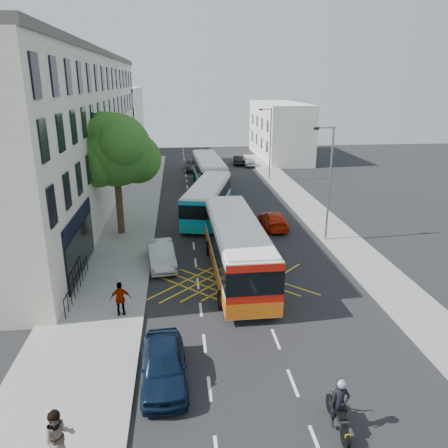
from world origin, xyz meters
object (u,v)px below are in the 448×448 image
object	(u,v)px
distant_car_silver	(249,162)
distant_car_dark	(238,160)
pedestrian_near	(59,439)
pedestrian_far	(121,299)
lamp_near	(329,178)
bus_far	(209,171)
motorbike	(339,406)
parked_car_blue	(164,365)
bus_mid	(208,199)
distant_car_grey	(194,165)
bus_near	(236,247)
lamp_far	(270,141)
street_tree	(115,151)
red_hatchback	(273,220)
parked_car_silver	(161,255)

from	to	relation	value
distant_car_silver	distant_car_dark	xyz separation A→B (m)	(-1.33, 1.53, 0.02)
pedestrian_near	pedestrian_far	world-z (taller)	pedestrian_near
lamp_near	bus_far	world-z (taller)	lamp_near
motorbike	parked_car_blue	world-z (taller)	motorbike
motorbike	distant_car_silver	distance (m)	46.92
bus_mid	distant_car_grey	xyz separation A→B (m)	(-0.41, 20.35, -0.88)
distant_car_grey	bus_near	bearing A→B (deg)	-88.95
lamp_far	motorbike	size ratio (longest dim) A/B	3.68
bus_mid	distant_car_silver	size ratio (longest dim) A/B	3.04
lamp_near	bus_mid	bearing A→B (deg)	139.95
distant_car_dark	pedestrian_near	size ratio (longest dim) A/B	1.97
motorbike	distant_car_grey	size ratio (longest dim) A/B	0.45
lamp_far	parked_car_blue	world-z (taller)	lamp_far
lamp_far	parked_car_blue	distance (m)	36.33
street_tree	distant_car_silver	size ratio (longest dim) A/B	2.47
lamp_far	distant_car_dark	xyz separation A→B (m)	(-2.03, 10.81, -3.99)
motorbike	red_hatchback	bearing A→B (deg)	85.07
bus_mid	distant_car_grey	size ratio (longest dim) A/B	2.22
distant_car_grey	pedestrian_near	distance (m)	45.43
bus_near	red_hatchback	distance (m)	9.41
bus_near	bus_mid	world-z (taller)	bus_near
bus_far	lamp_near	bearing A→B (deg)	-70.90
lamp_far	parked_car_silver	xyz separation A→B (m)	(-11.54, -23.17, -3.89)
parked_car_blue	distant_car_dark	distance (m)	46.09
parked_car_blue	distant_car_silver	xyz separation A→B (m)	(10.40, 43.66, -0.13)
bus_near	bus_far	size ratio (longest dim) A/B	1.04
bus_far	pedestrian_near	size ratio (longest dim) A/B	5.96
bus_far	red_hatchback	distance (m)	15.18
bus_near	pedestrian_near	distance (m)	14.83
street_tree	distant_car_silver	xyz separation A→B (m)	(14.01, 26.32, -5.69)
lamp_near	pedestrian_far	xyz separation A→B (m)	(-13.27, -9.36, -3.60)
street_tree	red_hatchback	xyz separation A→B (m)	(11.71, 0.46, -5.65)
parked_car_blue	pedestrian_near	distance (m)	4.72
distant_car_dark	lamp_far	bearing A→B (deg)	105.91
bus_far	distant_car_silver	bearing A→B (deg)	58.50
lamp_near	motorbike	size ratio (longest dim) A/B	3.68
parked_car_blue	red_hatchback	xyz separation A→B (m)	(8.10, 17.80, -0.10)
motorbike	bus_near	bearing A→B (deg)	99.45
lamp_near	motorbike	distance (m)	18.58
street_tree	distant_car_silver	world-z (taller)	street_tree
lamp_far	distant_car_grey	bearing A→B (deg)	139.91
lamp_near	lamp_far	distance (m)	20.00
red_hatchback	distant_car_dark	xyz separation A→B (m)	(0.97, 27.39, -0.02)
street_tree	bus_far	world-z (taller)	street_tree
parked_car_blue	bus_far	bearing A→B (deg)	80.39
lamp_near	distant_car_silver	bearing A→B (deg)	91.36
bus_far	distant_car_dark	xyz separation A→B (m)	(4.99, 12.79, -1.06)
distant_car_dark	pedestrian_near	distance (m)	50.34
bus_near	bus_mid	distance (m)	11.66
motorbike	parked_car_blue	bearing A→B (deg)	153.70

